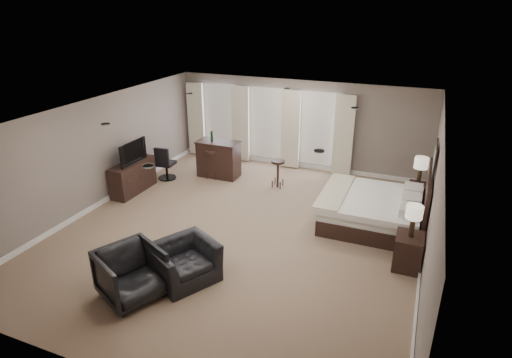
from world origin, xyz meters
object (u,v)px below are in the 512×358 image
at_px(nightstand_far, 416,194).
at_px(tv, 131,160).
at_px(lamp_near, 413,221).
at_px(dresser, 133,177).
at_px(bar_counter, 219,159).
at_px(bar_stool_left, 212,164).
at_px(bed, 373,196).
at_px(desk_chair, 166,163).
at_px(armchair_far, 131,272).
at_px(lamp_far, 420,171).
at_px(nightstand_near, 408,252).
at_px(bar_stool_right, 278,174).
at_px(armchair_near, 184,256).

xyz_separation_m(nightstand_far, tv, (-6.92, -1.98, 0.60)).
height_order(lamp_near, dresser, lamp_near).
relative_size(bar_counter, bar_stool_left, 1.44).
height_order(bed, bar_stool_left, bed).
height_order(bed, desk_chair, bed).
distance_m(armchair_far, bar_counter, 5.51).
relative_size(nightstand_far, dresser, 0.39).
bearing_deg(bar_counter, bed, -16.08).
distance_m(nightstand_far, bar_stool_left, 5.45).
distance_m(nightstand_far, dresser, 7.20).
bearing_deg(armchair_far, lamp_far, -11.26).
distance_m(lamp_near, bar_stool_left, 6.02).
distance_m(nightstand_near, armchair_far, 5.01).
xyz_separation_m(lamp_far, dresser, (-6.92, -1.98, -0.48)).
height_order(armchair_far, bar_stool_right, armchair_far).
relative_size(bed, armchair_near, 1.99).
distance_m(nightstand_near, tv, 7.00).
bearing_deg(bed, bar_stool_left, 166.67).
bearing_deg(nightstand_far, nightstand_near, -90.00).
relative_size(bed, bar_counter, 1.83).
xyz_separation_m(nightstand_far, armchair_near, (-3.68, -4.81, 0.20)).
distance_m(tv, armchair_far, 4.50).
xyz_separation_m(lamp_near, lamp_far, (0.00, 2.90, -0.08)).
relative_size(tv, bar_counter, 0.84).
distance_m(bed, bar_stool_left, 4.68).
distance_m(lamp_near, lamp_far, 2.90).
xyz_separation_m(nightstand_near, desk_chair, (-6.60, 1.99, 0.15)).
xyz_separation_m(nightstand_near, armchair_far, (-4.24, -2.67, 0.16)).
relative_size(bed, desk_chair, 2.25).
xyz_separation_m(armchair_far, bar_stool_right, (0.72, 5.30, -0.11)).
bearing_deg(bar_stool_right, armchair_far, -97.76).
height_order(lamp_far, bar_stool_right, lamp_far).
height_order(nightstand_far, bar_counter, bar_counter).
bearing_deg(lamp_near, desk_chair, 163.20).
relative_size(lamp_near, armchair_far, 0.63).
relative_size(dresser, desk_chair, 1.45).
relative_size(bed, dresser, 1.55).
bearing_deg(armchair_far, nightstand_far, -11.26).
height_order(nightstand_near, desk_chair, desk_chair).
bearing_deg(armchair_far, armchair_near, -10.24).
bearing_deg(bar_counter, armchair_near, -70.43).
xyz_separation_m(tv, bar_counter, (1.59, 1.81, -0.36)).
distance_m(tv, desk_chair, 1.19).
distance_m(lamp_far, desk_chair, 6.67).
relative_size(lamp_near, lamp_far, 0.92).
bearing_deg(bar_stool_right, tv, -153.30).
xyz_separation_m(tv, desk_chair, (0.32, 1.07, -0.40)).
bearing_deg(bar_stool_left, nightstand_far, 3.93).
xyz_separation_m(nightstand_near, dresser, (-6.92, 0.92, 0.08)).
height_order(bar_stool_left, bar_stool_right, bar_stool_left).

